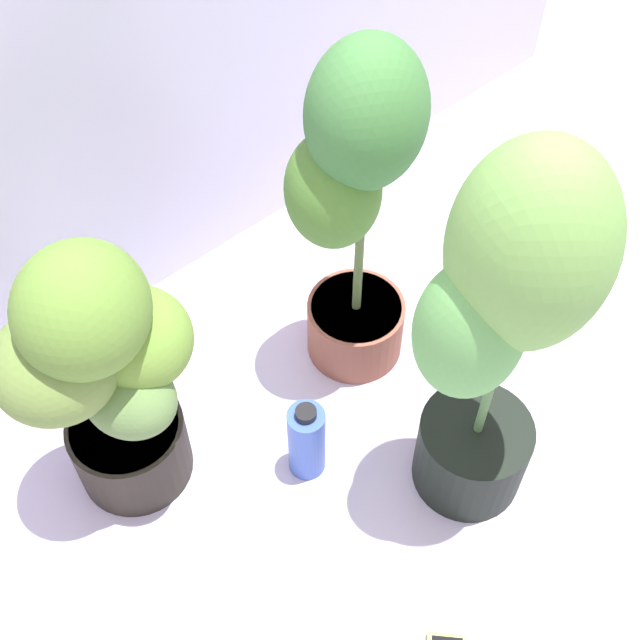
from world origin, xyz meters
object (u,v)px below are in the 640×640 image
nutrient_bottle (307,440)px  potted_plant_front_right (501,324)px  potted_plant_back_right (354,197)px  potted_plant_back_left (103,370)px

nutrient_bottle → potted_plant_front_right: bearing=-45.8°
nutrient_bottle → potted_plant_back_right: bearing=32.9°
potted_plant_front_right → nutrient_bottle: potted_plant_front_right is taller
potted_plant_front_right → potted_plant_back_right: size_ratio=1.09×
potted_plant_back_left → potted_plant_back_right: 0.62m
potted_plant_back_left → nutrient_bottle: bearing=-38.9°
potted_plant_back_right → nutrient_bottle: (-0.29, -0.19, -0.43)m
potted_plant_front_right → potted_plant_back_left: potted_plant_front_right is taller
potted_plant_back_left → potted_plant_back_right: (0.61, -0.06, 0.13)m
potted_plant_back_left → nutrient_bottle: size_ratio=3.01×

